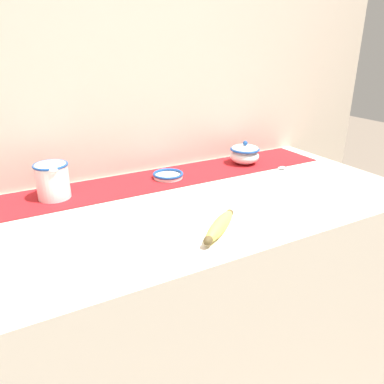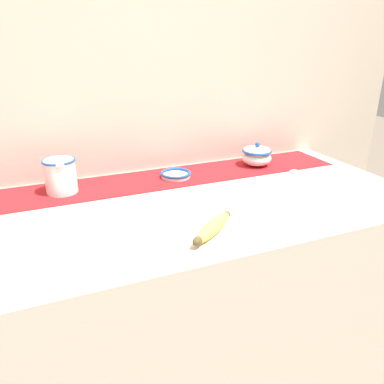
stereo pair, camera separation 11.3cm
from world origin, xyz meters
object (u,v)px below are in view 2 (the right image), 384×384
sugar_bowl (257,156)px  banana (213,227)px  spoon (291,172)px  small_dish (176,174)px  cream_pitcher (60,175)px

sugar_bowl → banana: (-0.42, -0.46, -0.03)m
banana → spoon: bearing=33.4°
sugar_bowl → small_dish: sugar_bowl is taller
banana → spoon: 0.59m
banana → spoon: (0.49, 0.32, -0.01)m
small_dish → sugar_bowl: bearing=1.0°
small_dish → spoon: small_dish is taller
cream_pitcher → sugar_bowl: 0.76m
banana → spoon: banana is taller
cream_pitcher → small_dish: cream_pitcher is taller
cream_pitcher → banana: 0.57m
small_dish → banana: bearing=-97.9°
cream_pitcher → banana: bearing=-53.2°
spoon → sugar_bowl: bearing=107.1°
banana → sugar_bowl: bearing=47.6°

